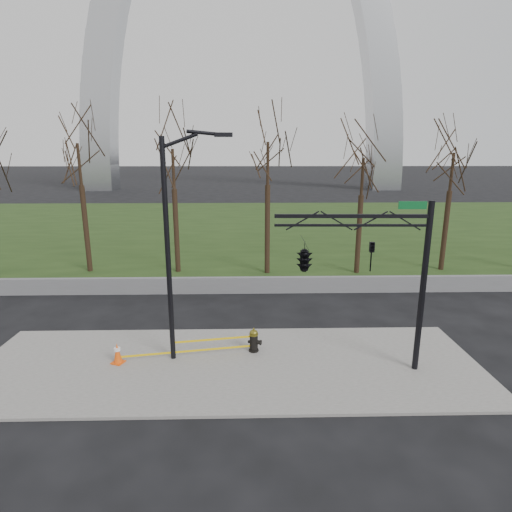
{
  "coord_description": "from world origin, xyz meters",
  "views": [
    {
      "loc": [
        0.67,
        -13.32,
        7.44
      ],
      "look_at": [
        1.03,
        2.0,
        3.6
      ],
      "focal_mm": 28.65,
      "sensor_mm": 36.0,
      "label": 1
    }
  ],
  "objects_px": {
    "traffic_cone": "(117,353)",
    "street_light": "(174,236)",
    "fire_hydrant": "(254,341)",
    "traffic_signal_mast": "(328,257)"
  },
  "relations": [
    {
      "from": "fire_hydrant",
      "to": "traffic_signal_mast",
      "type": "xyz_separation_m",
      "value": [
        2.4,
        -1.33,
        3.62
      ]
    },
    {
      "from": "fire_hydrant",
      "to": "traffic_cone",
      "type": "distance_m",
      "value": 4.99
    },
    {
      "from": "street_light",
      "to": "fire_hydrant",
      "type": "bearing_deg",
      "value": 2.53
    },
    {
      "from": "street_light",
      "to": "traffic_signal_mast",
      "type": "relative_size",
      "value": 1.37
    },
    {
      "from": "traffic_cone",
      "to": "fire_hydrant",
      "type": "bearing_deg",
      "value": 9.2
    },
    {
      "from": "street_light",
      "to": "traffic_signal_mast",
      "type": "bearing_deg",
      "value": -16.32
    },
    {
      "from": "traffic_cone",
      "to": "street_light",
      "type": "height_order",
      "value": "street_light"
    },
    {
      "from": "traffic_cone",
      "to": "street_light",
      "type": "distance_m",
      "value": 4.75
    },
    {
      "from": "fire_hydrant",
      "to": "traffic_cone",
      "type": "relative_size",
      "value": 1.22
    },
    {
      "from": "street_light",
      "to": "traffic_signal_mast",
      "type": "height_order",
      "value": "street_light"
    }
  ]
}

